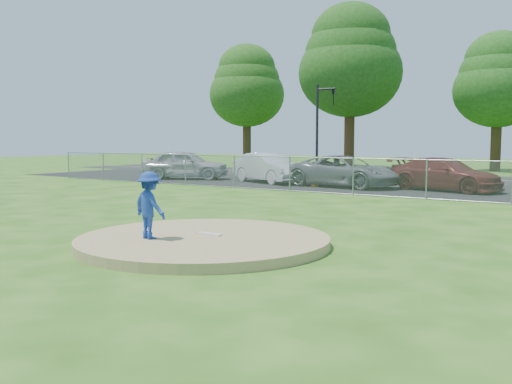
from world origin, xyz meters
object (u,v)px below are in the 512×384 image
tree_far_left (247,85)px  parked_car_darkred (445,174)px  parked_car_white (269,168)px  tree_left (350,60)px  tree_center (498,79)px  parked_car_gray (345,171)px  pitcher (150,205)px  traffic_cone (315,179)px  traffic_signal_left (321,121)px  parked_car_silver (185,164)px

tree_far_left → parked_car_darkred: bearing=-37.0°
parked_car_white → parked_car_darkred: bearing=-65.1°
tree_left → tree_center: (10.00, 3.00, -1.77)m
parked_car_white → parked_car_gray: size_ratio=0.87×
pitcher → parked_car_gray: 16.48m
traffic_cone → parked_car_gray: (1.23, 0.66, 0.37)m
tree_left → parked_car_gray: size_ratio=2.34×
tree_left → parked_car_darkred: size_ratio=2.51×
traffic_cone → parked_car_darkred: size_ratio=0.15×
pitcher → tree_far_left: bearing=-47.4°
tree_far_left → parked_car_darkred: 28.98m
tree_far_left → tree_left: 11.24m
tree_left → traffic_cone: 19.04m
tree_center → traffic_signal_left: size_ratio=1.76×
pitcher → traffic_cone: 16.13m
parked_car_darkred → tree_left: bearing=50.9°
tree_far_left → parked_car_white: bearing=-52.0°
tree_far_left → traffic_cone: 25.77m
traffic_cone → parked_car_darkred: 5.91m
tree_far_left → traffic_signal_left: 17.60m
parked_car_white → parked_car_darkred: size_ratio=0.94×
traffic_signal_left → parked_car_silver: (-5.00, -6.84, -2.52)m
parked_car_gray → parked_car_darkred: (4.52, 0.64, -0.02)m
traffic_signal_left → tree_left: bearing=104.0°
traffic_signal_left → traffic_cone: bearing=-63.9°
pitcher → parked_car_darkred: (1.33, 16.81, -0.17)m
parked_car_darkred → pitcher: bearing=-171.2°
tree_far_left → parked_car_darkred: (22.57, -17.03, -6.33)m
pitcher → tree_center: bearing=-79.1°
pitcher → parked_car_white: 18.07m
tree_left → parked_car_silver: 17.70m
parked_car_white → pitcher: bearing=-132.8°
traffic_cone → parked_car_darkred: (5.75, 1.31, 0.35)m
traffic_cone → traffic_signal_left: bearing=116.1°
tree_center → parked_car_silver: bearing=-124.1°
pitcher → parked_car_silver: bearing=-40.4°
tree_left → parked_car_gray: (7.06, -15.67, -7.49)m
tree_far_left → traffic_cone: tree_far_left is taller
traffic_signal_left → parked_car_gray: bearing=-54.1°
pitcher → parked_car_gray: size_ratio=0.26×
tree_far_left → traffic_signal_left: size_ratio=1.92×
tree_far_left → parked_car_silver: tree_far_left is taller
tree_center → pitcher: 35.28m
tree_left → traffic_signal_left: size_ratio=2.24×
traffic_signal_left → parked_car_darkred: bearing=-32.8°
tree_far_left → tree_left: tree_left is taller
tree_center → parked_car_white: 20.67m
traffic_signal_left → parked_car_darkred: size_ratio=1.12×
tree_far_left → parked_car_darkred: tree_far_left is taller
parked_car_white → parked_car_darkred: (8.95, 0.43, -0.05)m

